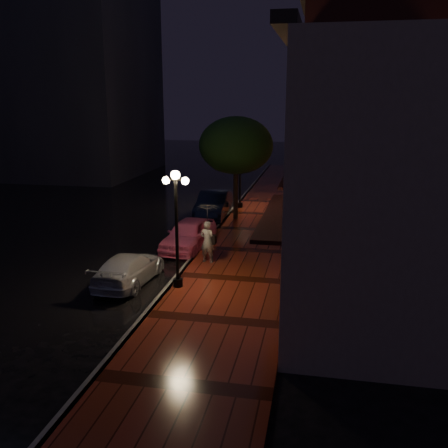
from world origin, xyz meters
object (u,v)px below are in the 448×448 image
Objects in this scene: pink_car at (189,234)px; silver_car at (129,269)px; street_tree at (236,147)px; woman_with_umbrella at (207,224)px; streetlamp_far at (240,169)px; navy_car at (214,205)px; streetlamp_near at (176,222)px; parking_meter at (212,247)px.

pink_car is 4.91m from silver_car.
street_tree reaches higher than silver_car.
street_tree reaches higher than woman_with_umbrella.
streetlamp_far is at bearing -95.77° from silver_car.
silver_car is at bearing 58.81° from woman_with_umbrella.
streetlamp_far is 3.44m from street_tree.
navy_car is 1.89× the size of woman_with_umbrella.
streetlamp_far reaches higher than woman_with_umbrella.
silver_car is at bearing -102.12° from street_tree.
streetlamp_near reaches higher than woman_with_umbrella.
street_tree reaches higher than pink_car.
woman_with_umbrella is at bearing 167.01° from parking_meter.
streetlamp_near is at bearing -90.00° from streetlamp_far.
navy_car reaches higher than parking_meter.
parking_meter is (1.60, -2.18, 0.13)m from pink_car.
woman_with_umbrella is at bearing -87.71° from streetlamp_far.
pink_car is (-1.21, -5.88, -3.53)m from street_tree.
streetlamp_far is 1.71× the size of woman_with_umbrella.
woman_with_umbrella is 2.18× the size of parking_meter.
street_tree is at bearing -85.09° from streetlamp_far.
navy_car is 8.77m from woman_with_umbrella.
streetlamp_near is 0.91× the size of navy_car.
navy_car is at bearing -91.70° from silver_car.
pink_car is 1.68× the size of woman_with_umbrella.
parking_meter is (2.68, 2.61, 0.26)m from silver_car.
silver_car is 3.75m from parking_meter.
streetlamp_far is at bearing 90.00° from streetlamp_near.
streetlamp_far is at bearing 94.91° from street_tree.
woman_with_umbrella reaches higher than navy_car.
street_tree is 1.22× the size of navy_car.
streetlamp_near is 1.02× the size of pink_car.
silver_car is (-0.86, -11.21, -0.19)m from navy_car.
silver_car is at bearing 170.93° from streetlamp_near.
streetlamp_far is (0.00, 14.00, 0.00)m from streetlamp_near.
streetlamp_near is 2.88m from silver_car.
streetlamp_near is at bearing -91.35° from street_tree.
streetlamp_far reaches higher than silver_car.
silver_car is (-2.03, 0.32, -2.01)m from streetlamp_near.
streetlamp_near is 11.74m from navy_car.
parking_meter is at bearing -80.49° from navy_car.
parking_meter is at bearing 179.70° from woman_with_umbrella.
streetlamp_far reaches higher than navy_car.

